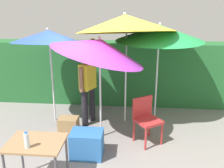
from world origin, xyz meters
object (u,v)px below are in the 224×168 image
object	(u,v)px
person_vendor	(88,84)
chair_plastic	(146,117)
bottle_water	(27,140)
umbrella_yellow	(100,48)
folding_table	(36,147)
crate_cardboard	(69,125)
umbrella_navy	(159,33)
umbrella_orange	(125,24)
umbrella_rainbow	(48,37)
cooler_box	(87,144)

from	to	relation	value
person_vendor	chair_plastic	bearing A→B (deg)	-29.20
chair_plastic	bottle_water	world-z (taller)	bottle_water
umbrella_yellow	chair_plastic	size ratio (longest dim) A/B	2.51
folding_table	crate_cardboard	bearing A→B (deg)	89.53
umbrella_navy	umbrella_orange	bearing A→B (deg)	-167.59
umbrella_navy	bottle_water	distance (m)	3.44
umbrella_rainbow	crate_cardboard	size ratio (longest dim) A/B	5.41
chair_plastic	cooler_box	xyz separation A→B (m)	(-1.05, -0.61, -0.27)
umbrella_yellow	crate_cardboard	size ratio (longest dim) A/B	5.58
umbrella_yellow	chair_plastic	xyz separation A→B (m)	(0.90, -0.13, -1.31)
umbrella_rainbow	umbrella_yellow	size ratio (longest dim) A/B	0.97
umbrella_yellow	bottle_water	bearing A→B (deg)	-113.94
umbrella_orange	bottle_water	xyz separation A→B (m)	(-1.21, -2.45, -1.35)
umbrella_rainbow	umbrella_navy	distance (m)	2.35
crate_cardboard	bottle_water	size ratio (longest dim) A/B	1.67
crate_cardboard	umbrella_navy	bearing A→B (deg)	23.08
person_vendor	chair_plastic	distance (m)	1.49
umbrella_yellow	bottle_water	size ratio (longest dim) A/B	9.29
umbrella_orange	bottle_water	distance (m)	3.05
person_vendor	chair_plastic	xyz separation A→B (m)	(1.25, -0.70, -0.42)
chair_plastic	crate_cardboard	size ratio (longest dim) A/B	2.23
bottle_water	umbrella_orange	bearing A→B (deg)	63.84
umbrella_rainbow	folding_table	bearing A→B (deg)	-78.16
umbrella_navy	chair_plastic	distance (m)	1.83
crate_cardboard	folding_table	xyz separation A→B (m)	(-0.01, -1.66, 0.49)
umbrella_navy	person_vendor	bearing A→B (deg)	-167.89
umbrella_yellow	cooler_box	distance (m)	1.76
umbrella_orange	umbrella_yellow	xyz separation A→B (m)	(-0.44, -0.74, -0.38)
chair_plastic	folding_table	xyz separation A→B (m)	(-1.61, -1.43, 0.14)
chair_plastic	umbrella_navy	bearing A→B (deg)	75.70
umbrella_orange	umbrella_yellow	size ratio (longest dim) A/B	1.14
umbrella_rainbow	umbrella_yellow	bearing A→B (deg)	-28.01
folding_table	chair_plastic	bearing A→B (deg)	41.67
umbrella_rainbow	person_vendor	distance (m)	1.29
person_vendor	cooler_box	xyz separation A→B (m)	(0.20, -1.30, -0.70)
umbrella_rainbow	folding_table	size ratio (longest dim) A/B	2.71
person_vendor	chair_plastic	size ratio (longest dim) A/B	2.11
umbrella_rainbow	cooler_box	size ratio (longest dim) A/B	3.85
umbrella_navy	bottle_water	world-z (taller)	umbrella_navy
person_vendor	folding_table	size ratio (longest dim) A/B	2.35
cooler_box	folding_table	bearing A→B (deg)	-124.27
umbrella_orange	person_vendor	size ratio (longest dim) A/B	1.36
person_vendor	bottle_water	size ratio (longest dim) A/B	7.83
umbrella_orange	person_vendor	world-z (taller)	umbrella_orange
umbrella_rainbow	umbrella_orange	size ratio (longest dim) A/B	0.85
umbrella_yellow	person_vendor	bearing A→B (deg)	121.83
folding_table	umbrella_orange	bearing A→B (deg)	63.32
umbrella_navy	cooler_box	xyz separation A→B (m)	(-1.31, -1.63, -1.77)
crate_cardboard	cooler_box	bearing A→B (deg)	-56.65
umbrella_navy	cooler_box	distance (m)	2.74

